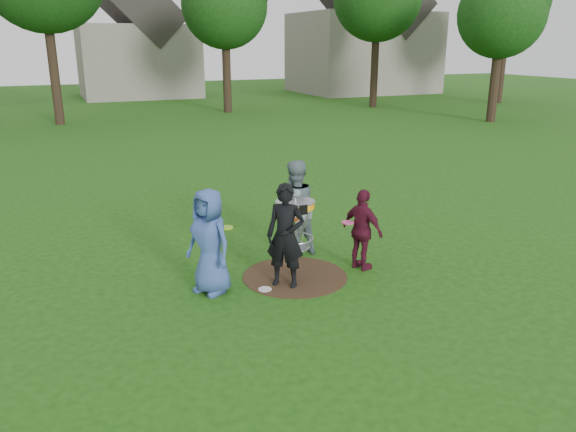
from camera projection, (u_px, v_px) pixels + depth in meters
name	position (u px, v px, depth m)	size (l,w,h in m)	color
ground	(295.00, 276.00, 9.61)	(100.00, 100.00, 0.00)	#19470F
dirt_patch	(295.00, 276.00, 9.61)	(1.80, 1.80, 0.01)	#47331E
player_blue	(209.00, 241.00, 8.79)	(0.83, 0.54, 1.70)	#365095
player_black	(286.00, 236.00, 9.02)	(0.63, 0.41, 1.72)	black
player_grey	(294.00, 209.00, 10.32)	(0.88, 0.69, 1.81)	slate
player_maroon	(362.00, 230.00, 9.73)	(0.85, 0.35, 1.44)	#531327
disc_on_grass	(265.00, 289.00, 9.09)	(0.22, 0.22, 0.02)	silver
disc_golf_basket	(295.00, 220.00, 9.31)	(0.66, 0.67, 1.38)	#9EA0A5
held_discs	(292.00, 218.00, 9.41)	(2.36, 1.02, 0.24)	#93CE16
house_row	(166.00, 37.00, 39.20)	(44.50, 10.65, 11.62)	gray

